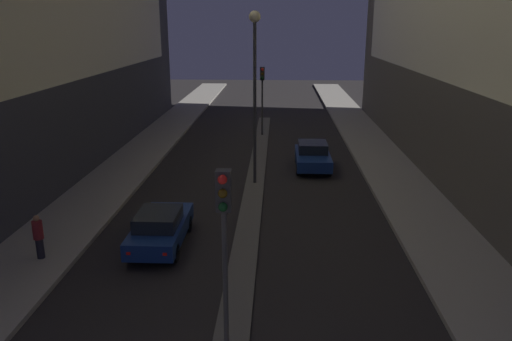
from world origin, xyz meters
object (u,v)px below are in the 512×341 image
traffic_light_near (224,228)px  pedestrian_on_left_sidewalk (38,236)px  car_right_lane (313,156)px  traffic_light_mid (262,86)px  car_left_lane (160,228)px  street_lamp (255,67)px

traffic_light_near → pedestrian_on_left_sidewalk: (-6.83, 5.17, -2.62)m
car_right_lane → pedestrian_on_left_sidewalk: bearing=-129.9°
traffic_light_near → traffic_light_mid: size_ratio=1.00×
traffic_light_mid → car_left_lane: bearing=-99.4°
traffic_light_near → pedestrian_on_left_sidewalk: size_ratio=3.11×
pedestrian_on_left_sidewalk → traffic_light_near: bearing=-37.1°
traffic_light_near → car_right_lane: traffic_light_near is taller
traffic_light_near → car_right_lane: size_ratio=1.18×
traffic_light_mid → car_left_lane: traffic_light_mid is taller
street_lamp → pedestrian_on_left_sidewalk: 12.19m
traffic_light_mid → pedestrian_on_left_sidewalk: traffic_light_mid is taller
car_right_lane → street_lamp: bearing=-135.9°
street_lamp → pedestrian_on_left_sidewalk: street_lamp is taller
traffic_light_near → traffic_light_mid: (0.00, 25.12, 0.00)m
street_lamp → car_left_lane: 9.49m
traffic_light_mid → pedestrian_on_left_sidewalk: 21.25m
traffic_light_near → traffic_light_mid: 25.12m
traffic_light_mid → street_lamp: bearing=-90.0°
traffic_light_mid → car_left_lane: (-3.07, -18.48, -2.88)m
traffic_light_near → street_lamp: 14.21m
street_lamp → car_left_lane: street_lamp is taller
traffic_light_mid → car_right_lane: bearing=-69.3°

